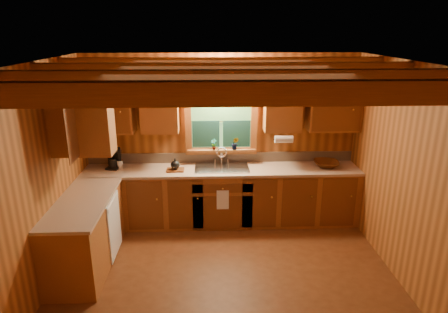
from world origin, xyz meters
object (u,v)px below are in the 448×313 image
at_px(sink, 222,171).
at_px(cutting_board, 175,170).
at_px(wicker_basket, 326,164).
at_px(coffee_maker, 114,158).

distance_m(sink, cutting_board, 0.71).
relative_size(sink, cutting_board, 3.17).
bearing_deg(cutting_board, sink, 6.68).
relative_size(cutting_board, wicker_basket, 0.68).
height_order(sink, coffee_maker, coffee_maker).
height_order(coffee_maker, cutting_board, coffee_maker).
distance_m(sink, coffee_maker, 1.67).
xyz_separation_m(coffee_maker, cutting_board, (0.95, -0.17, -0.14)).
height_order(coffee_maker, wicker_basket, coffee_maker).
relative_size(sink, wicker_basket, 2.14).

